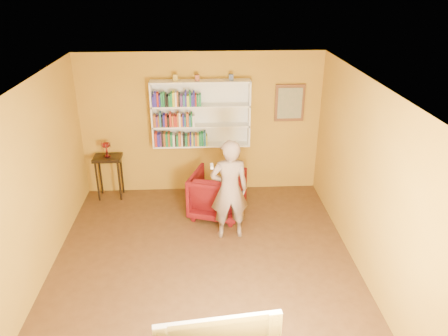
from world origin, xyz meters
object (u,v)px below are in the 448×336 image
at_px(console_table, 108,164).
at_px(armchair, 218,194).
at_px(person, 229,190).
at_px(bookshelf, 201,113).
at_px(ruby_lustre, 106,146).

relative_size(console_table, armchair, 0.94).
bearing_deg(console_table, person, -34.17).
height_order(bookshelf, ruby_lustre, bookshelf).
relative_size(bookshelf, person, 1.07).
bearing_deg(console_table, armchair, -21.05).
xyz_separation_m(console_table, person, (2.18, -1.48, 0.15)).
bearing_deg(person, armchair, -81.47).
bearing_deg(armchair, console_table, -2.48).
bearing_deg(person, ruby_lustre, -38.66).
distance_m(armchair, person, 0.84).
relative_size(armchair, person, 0.53).
distance_m(console_table, person, 2.64).
bearing_deg(bookshelf, console_table, -174.81).
bearing_deg(armchair, person, 121.59).
bearing_deg(armchair, ruby_lustre, -2.48).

